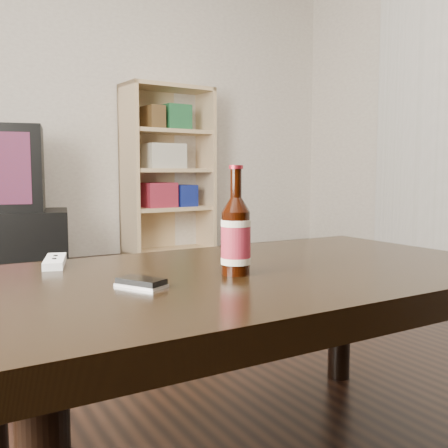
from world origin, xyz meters
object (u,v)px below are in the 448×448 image
phone (141,283)px  remote (55,261)px  beer_bottle (236,236)px  bookshelf (166,167)px  coffee_table (255,295)px

phone → remote: bearing=77.1°
beer_bottle → remote: beer_bottle is taller
beer_bottle → bookshelf: bearing=68.9°
bookshelf → phone: (-1.46, -3.22, -0.26)m
coffee_table → phone: phone is taller
phone → remote: 0.34m
coffee_table → phone: (-0.30, -0.05, 0.07)m
coffee_table → remote: (-0.39, 0.29, 0.07)m
bookshelf → beer_bottle: 3.44m
coffee_table → phone: 0.31m
phone → coffee_table: bearing=-20.4°
phone → remote: (-0.10, 0.33, 0.00)m
coffee_table → remote: 0.49m
bookshelf → coffee_table: bookshelf is taller
bookshelf → phone: 3.55m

